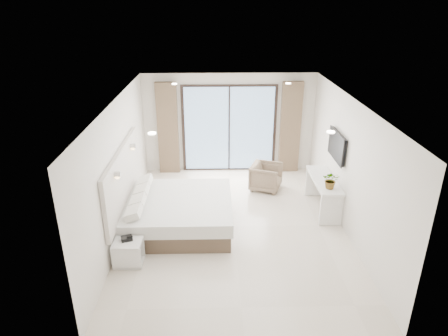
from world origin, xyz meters
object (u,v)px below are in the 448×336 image
Objects in this scene: console_desk at (323,187)px; armchair at (266,176)px; bed at (177,212)px; nightstand at (128,253)px.

armchair is at bearing 136.28° from console_desk.
nightstand is at bearing -121.32° from bed.
nightstand is (-0.78, -1.29, -0.09)m from bed.
bed reaches higher than armchair.
armchair is at bearing 40.00° from bed.
bed is at bearing 149.97° from armchair.
bed reaches higher than nightstand.
console_desk reaches higher than bed.
bed is 3.31m from console_desk.
console_desk reaches higher than armchair.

